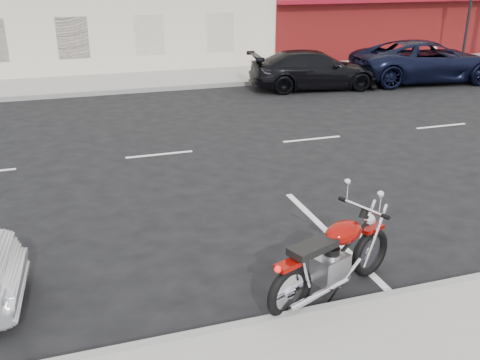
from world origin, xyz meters
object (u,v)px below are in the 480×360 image
at_px(motorcycle, 372,242).
at_px(car_far, 314,70).
at_px(fire_hydrant, 434,54).
at_px(traffic_light, 471,7).
at_px(suv_far, 426,61).

distance_m(motorcycle, car_far, 12.90).
xyz_separation_m(fire_hydrant, motorcycle, (-12.03, -14.77, 0.00)).
bearing_deg(traffic_light, car_far, -163.36).
relative_size(fire_hydrant, car_far, 0.15).
height_order(traffic_light, car_far, traffic_light).
bearing_deg(suv_far, car_far, 95.41).
bearing_deg(motorcycle, car_far, 47.14).
distance_m(motorcycle, suv_far, 15.15).
distance_m(traffic_light, fire_hydrant, 2.53).
xyz_separation_m(fire_hydrant, suv_far, (-2.58, -2.93, 0.26)).
xyz_separation_m(suv_far, car_far, (-4.68, 0.14, -0.10)).
xyz_separation_m(motorcycle, car_far, (4.76, 11.99, 0.16)).
height_order(traffic_light, motorcycle, traffic_light).
bearing_deg(traffic_light, suv_far, -145.92).
bearing_deg(car_far, traffic_light, -65.94).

